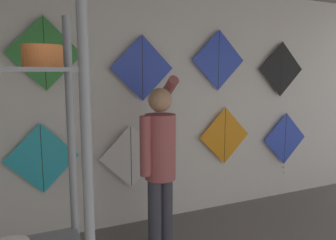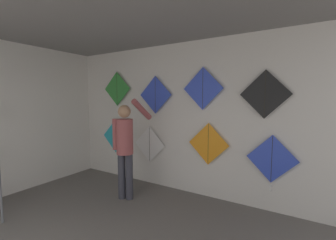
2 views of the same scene
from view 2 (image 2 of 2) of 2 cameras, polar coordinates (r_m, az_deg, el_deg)
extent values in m
cube|color=silver|center=(4.30, 2.91, 0.48)|extent=(5.89, 0.06, 2.80)
cylinder|color=#383842|center=(4.18, -11.68, -13.75)|extent=(0.13, 0.13, 0.81)
cylinder|color=#383842|center=(4.12, -9.80, -13.98)|extent=(0.13, 0.13, 0.81)
cylinder|color=#9E4C4C|center=(3.97, -10.93, -4.14)|extent=(0.29, 0.29, 0.61)
sphere|color=tan|center=(3.93, -11.05, 2.15)|extent=(0.22, 0.22, 0.22)
cylinder|color=#9E4C4C|center=(4.04, -13.20, -3.54)|extent=(0.10, 0.10, 0.54)
cylinder|color=#9E4C4C|center=(4.03, -6.65, 2.63)|extent=(0.10, 0.50, 0.39)
cube|color=#28B2C6|center=(5.25, -13.22, -4.04)|extent=(0.74, 0.01, 0.74)
cylinder|color=black|center=(5.25, -13.23, -4.04)|extent=(0.01, 0.01, 0.71)
cube|color=white|center=(4.65, -4.71, -6.15)|extent=(0.74, 0.01, 0.74)
cylinder|color=black|center=(4.65, -4.72, -6.15)|extent=(0.01, 0.01, 0.71)
cube|color=orange|center=(4.02, 10.18, -6.01)|extent=(0.74, 0.01, 0.74)
cylinder|color=black|center=(4.02, 10.17, -6.01)|extent=(0.01, 0.01, 0.71)
cube|color=blue|center=(3.81, 24.85, -8.96)|extent=(0.74, 0.01, 0.74)
cylinder|color=black|center=(3.81, 24.85, -8.97)|extent=(0.01, 0.01, 0.71)
sphere|color=white|center=(3.92, 24.58, -14.98)|extent=(0.04, 0.04, 0.04)
sphere|color=white|center=(3.95, 24.53, -15.93)|extent=(0.04, 0.04, 0.04)
cube|color=#338C38|center=(5.12, -12.83, 7.72)|extent=(0.74, 0.01, 0.74)
cylinder|color=black|center=(5.12, -12.84, 7.72)|extent=(0.01, 0.01, 0.71)
cube|color=blue|center=(4.47, -3.24, 6.39)|extent=(0.74, 0.01, 0.74)
cylinder|color=black|center=(4.47, -3.26, 6.39)|extent=(0.01, 0.01, 0.71)
cube|color=blue|center=(3.99, 8.82, 7.91)|extent=(0.74, 0.01, 0.74)
cylinder|color=black|center=(3.99, 8.81, 7.91)|extent=(0.01, 0.01, 0.71)
cube|color=black|center=(3.71, 23.42, 6.02)|extent=(0.74, 0.01, 0.74)
cylinder|color=black|center=(3.71, 23.41, 6.02)|extent=(0.01, 0.01, 0.71)
camera|label=1|loc=(3.77, -56.56, 3.56)|focal=35.00mm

